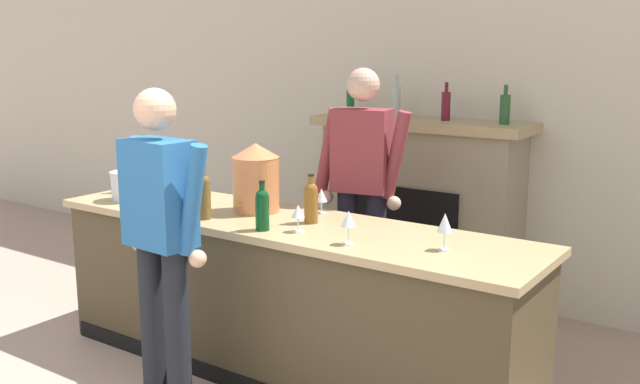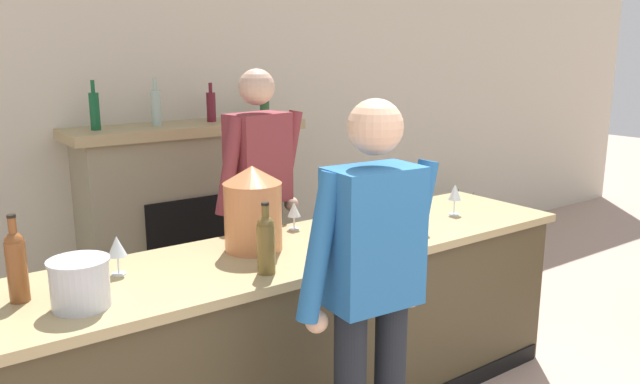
{
  "view_description": "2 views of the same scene",
  "coord_description": "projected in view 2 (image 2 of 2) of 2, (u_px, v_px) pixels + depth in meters",
  "views": [
    {
      "loc": [
        2.46,
        -1.07,
        1.92
      ],
      "look_at": [
        0.2,
        2.19,
        1.11
      ],
      "focal_mm": 40.0,
      "sensor_mm": 36.0,
      "label": 1
    },
    {
      "loc": [
        -1.71,
        -0.38,
        1.89
      ],
      "look_at": [
        0.17,
        2.21,
        1.16
      ],
      "focal_mm": 35.0,
      "sensor_mm": 36.0,
      "label": 2
    }
  ],
  "objects": [
    {
      "name": "bar_counter",
      "position": [
        311.0,
        329.0,
        3.25
      ],
      "size": [
        3.05,
        0.76,
        0.94
      ],
      "color": "#443A25",
      "rests_on": "ground_plane"
    },
    {
      "name": "person_bartender",
      "position": [
        260.0,
        203.0,
        3.74
      ],
      "size": [
        0.65,
        0.36,
        1.79
      ],
      "color": "black",
      "rests_on": "ground_plane"
    },
    {
      "name": "ice_bucket_steel",
      "position": [
        80.0,
        283.0,
        2.35
      ],
      "size": [
        0.23,
        0.23,
        0.19
      ],
      "color": "silver",
      "rests_on": "bar_counter"
    },
    {
      "name": "potted_plant_corner",
      "position": [
        469.0,
        228.0,
        5.89
      ],
      "size": [
        0.43,
        0.41,
        0.64
      ],
      "color": "#424643",
      "rests_on": "ground_plane"
    },
    {
      "name": "wine_bottle_merlot_tall",
      "position": [
        16.0,
        263.0,
        2.4
      ],
      "size": [
        0.08,
        0.08,
        0.35
      ],
      "color": "brown",
      "rests_on": "bar_counter"
    },
    {
      "name": "wine_glass_near_bucket",
      "position": [
        365.0,
        224.0,
        3.13
      ],
      "size": [
        0.07,
        0.07,
        0.15
      ],
      "color": "silver",
      "rests_on": "bar_counter"
    },
    {
      "name": "wine_glass_back_row",
      "position": [
        117.0,
        247.0,
        2.69
      ],
      "size": [
        0.08,
        0.08,
        0.17
      ],
      "color": "silver",
      "rests_on": "bar_counter"
    },
    {
      "name": "person_customer",
      "position": [
        371.0,
        296.0,
        2.44
      ],
      "size": [
        0.66,
        0.32,
        1.72
      ],
      "color": "black",
      "rests_on": "ground_plane"
    },
    {
      "name": "wine_bottle_cabernet_heavy",
      "position": [
        347.0,
        230.0,
        2.95
      ],
      "size": [
        0.08,
        0.08,
        0.27
      ],
      "color": "#0B3E19",
      "rests_on": "bar_counter"
    },
    {
      "name": "wine_glass_front_right",
      "position": [
        455.0,
        193.0,
        3.68
      ],
      "size": [
        0.08,
        0.08,
        0.19
      ],
      "color": "silver",
      "rests_on": "bar_counter"
    },
    {
      "name": "fireplace_stone",
      "position": [
        190.0,
        218.0,
        4.5
      ],
      "size": [
        1.65,
        0.52,
        1.71
      ],
      "color": "gray",
      "rests_on": "ground_plane"
    },
    {
      "name": "wine_glass_by_dispenser",
      "position": [
        423.0,
        211.0,
        3.28
      ],
      "size": [
        0.08,
        0.08,
        0.17
      ],
      "color": "silver",
      "rests_on": "bar_counter"
    },
    {
      "name": "copper_dispenser",
      "position": [
        253.0,
        208.0,
        3.01
      ],
      "size": [
        0.29,
        0.32,
        0.42
      ],
      "color": "#C87646",
      "rests_on": "bar_counter"
    },
    {
      "name": "wine_bottle_chardonnay_pale",
      "position": [
        266.0,
        242.0,
        2.7
      ],
      "size": [
        0.08,
        0.08,
        0.32
      ],
      "color": "brown",
      "rests_on": "bar_counter"
    },
    {
      "name": "wall_back_panel",
      "position": [
        161.0,
        123.0,
        4.52
      ],
      "size": [
        12.0,
        0.07,
        2.75
      ],
      "color": "beige",
      "rests_on": "ground_plane"
    },
    {
      "name": "wine_bottle_burgundy_dark",
      "position": [
        331.0,
        213.0,
        3.25
      ],
      "size": [
        0.08,
        0.08,
        0.28
      ],
      "color": "brown",
      "rests_on": "bar_counter"
    },
    {
      "name": "wine_glass_mid_counter",
      "position": [
        294.0,
        210.0,
        3.38
      ],
      "size": [
        0.07,
        0.07,
        0.15
      ],
      "color": "silver",
      "rests_on": "bar_counter"
    }
  ]
}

